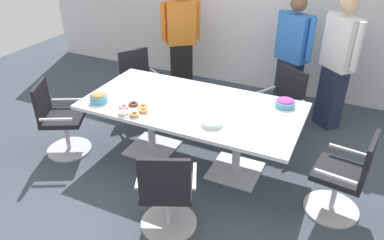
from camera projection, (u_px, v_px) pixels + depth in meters
The scene contains 15 objects.
ground_plane at pixel (192, 160), 4.49m from camera, with size 10.00×10.00×0.01m, color #3D4754.
back_wall at pixel (259, 1), 5.67m from camera, with size 8.00×0.10×2.80m, color white.
conference_table at pixel (192, 114), 4.17m from camera, with size 2.40×1.20×0.75m.
office_chair_0 at pixel (60, 122), 4.46m from camera, with size 0.73×0.73×0.91m.
office_chair_1 at pixel (167, 195), 3.33m from camera, with size 0.71×0.71×0.91m.
office_chair_2 at pixel (344, 179), 3.52m from camera, with size 0.61×0.61×0.91m.
office_chair_3 at pixel (280, 108), 4.76m from camera, with size 0.74×0.74×0.91m.
office_chair_4 at pixel (140, 87), 5.34m from camera, with size 0.75×0.75×0.91m.
person_standing_0 at pixel (181, 39), 5.72m from camera, with size 0.53×0.45×1.70m.
person_standing_1 at pixel (292, 55), 5.13m from camera, with size 0.58×0.40×1.68m.
person_standing_2 at pixel (338, 62), 4.76m from camera, with size 0.51×0.47×1.76m.
snack_bowl_cookies at pixel (98, 97), 4.13m from camera, with size 0.20×0.20×0.12m.
snack_bowl_candy_mix at pixel (285, 103), 4.05m from camera, with size 0.22×0.22×0.09m.
donut_platter at pixel (133, 110), 3.96m from camera, with size 0.34×0.33×0.04m.
plate_stack at pixel (212, 122), 3.71m from camera, with size 0.23×0.23×0.05m.
Camera 1 is at (1.56, -3.30, 2.65)m, focal length 34.80 mm.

